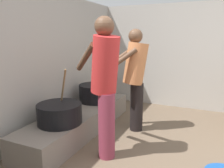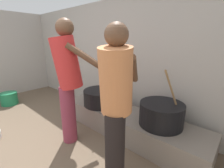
% 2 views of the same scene
% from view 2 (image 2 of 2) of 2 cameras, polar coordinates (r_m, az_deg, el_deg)
% --- Properties ---
extents(block_enclosure_rear, '(5.64, 0.20, 2.09)m').
position_cam_2_polar(block_enclosure_rear, '(3.06, 0.32, 9.04)').
color(block_enclosure_rear, '#ADA8A0').
rests_on(block_enclosure_rear, ground_plane).
extents(hearth_ledge, '(2.36, 0.60, 0.34)m').
position_cam_2_polar(hearth_ledge, '(2.50, 5.27, -13.96)').
color(hearth_ledge, slate).
rests_on(hearth_ledge, ground_plane).
extents(cooking_pot_main, '(0.57, 0.57, 0.71)m').
position_cam_2_polar(cooking_pot_main, '(2.67, -4.18, -4.82)').
color(cooking_pot_main, black).
rests_on(cooking_pot_main, hearth_ledge).
extents(cooking_pot_secondary, '(0.56, 0.56, 0.75)m').
position_cam_2_polar(cooking_pot_secondary, '(2.14, 17.62, -10.41)').
color(cooking_pot_secondary, black).
rests_on(cooking_pot_secondary, hearth_ledge).
extents(cook_in_red_shirt, '(0.66, 0.74, 1.67)m').
position_cam_2_polar(cook_in_red_shirt, '(2.11, -15.85, 2.90)').
color(cook_in_red_shirt, '#8C3347').
rests_on(cook_in_red_shirt, ground_plane).
extents(cook_in_orange_shirt, '(0.59, 0.72, 1.56)m').
position_cam_2_polar(cook_in_orange_shirt, '(1.44, 1.42, -5.38)').
color(cook_in_orange_shirt, black).
rests_on(cook_in_orange_shirt, ground_plane).
extents(bucket_green_plastic, '(0.35, 0.35, 0.27)m').
position_cam_2_polar(bucket_green_plastic, '(4.22, -33.58, -4.45)').
color(bucket_green_plastic, '#1E7A4C').
rests_on(bucket_green_plastic, ground_plane).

